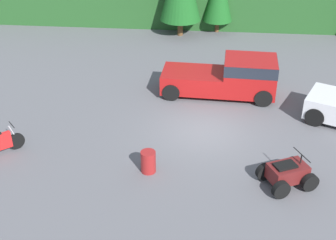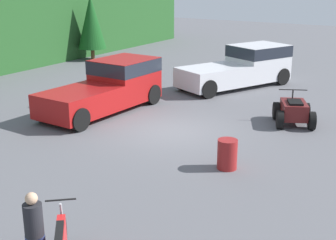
{
  "view_description": "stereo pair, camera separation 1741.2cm",
  "coord_description": "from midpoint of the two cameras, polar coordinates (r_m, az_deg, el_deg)",
  "views": [
    {
      "loc": [
        0.04,
        -17.56,
        10.76
      ],
      "look_at": [
        -1.51,
        -0.8,
        0.95
      ],
      "focal_mm": 50.0,
      "sensor_mm": 36.0,
      "label": 1
    },
    {
      "loc": [
        -13.66,
        -8.25,
        5.4
      ],
      "look_at": [
        -1.51,
        -0.8,
        0.95
      ],
      "focal_mm": 50.0,
      "sensor_mm": 36.0,
      "label": 2
    }
  ],
  "objects": [
    {
      "name": "pickup_truck_red",
      "position": [
        19.66,
        28.9,
        5.38
      ],
      "size": [
        5.67,
        2.45,
        1.99
      ],
      "rotation": [
        0.0,
        0.0,
        -0.05
      ],
      "color": "maroon",
      "rests_on": "ground_plane"
    },
    {
      "name": "quad_atv",
      "position": [
        15.64,
        43.98,
        -8.44
      ],
      "size": [
        2.27,
        2.03,
        1.22
      ],
      "rotation": [
        0.0,
        0.0,
        0.45
      ],
      "color": "black",
      "rests_on": "ground_plane"
    },
    {
      "name": "ground_plane",
      "position": [
        16.68,
        28.59,
        -2.84
      ],
      "size": [
        80.0,
        80.0,
        0.0
      ],
      "primitive_type": "plane",
      "color": "#5B5B60"
    },
    {
      "name": "steel_barrel",
      "position": [
        13.28,
        25.41,
        -8.33
      ],
      "size": [
        0.58,
        0.58,
        0.88
      ],
      "color": "maroon",
      "rests_on": "ground_plane"
    }
  ]
}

